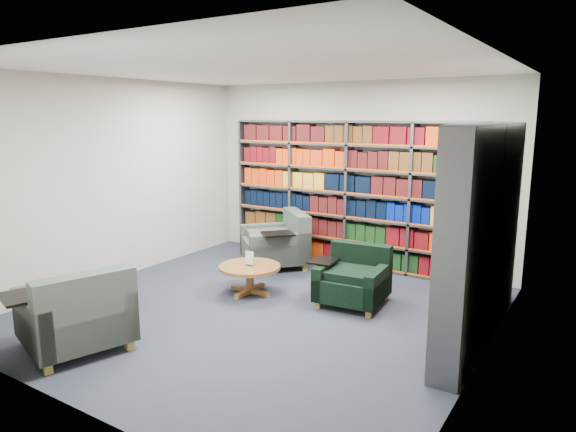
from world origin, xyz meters
The scene contains 7 objects.
room_shell centered at (0.00, 0.00, 1.40)m, with size 5.02×5.02×2.82m.
bookshelf_back centered at (0.00, 2.34, 1.10)m, with size 4.00×0.28×2.20m.
bookshelf_right centered at (2.34, 0.60, 1.10)m, with size 0.28×2.50×2.20m.
chair_teal_left centered at (-0.84, 1.69, 0.34)m, with size 1.29×1.29×0.83m.
chair_green_right centered at (0.82, 0.85, 0.28)m, with size 0.95×0.84×0.71m.
chair_teal_front centered at (-0.90, -1.83, 0.34)m, with size 1.17×1.23×0.85m.
coffee_table centered at (-0.47, 0.41, 0.30)m, with size 0.80×0.80×0.56m.
Camera 1 is at (3.39, -4.72, 2.29)m, focal length 32.00 mm.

